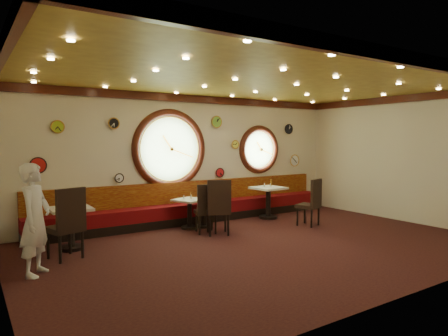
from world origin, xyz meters
TOP-DOWN VIEW (x-y plane):
  - floor at (0.00, 0.00)m, footprint 9.00×6.00m
  - ceiling at (0.00, 0.00)m, footprint 9.00×6.00m
  - wall_back at (0.00, 3.00)m, footprint 9.00×0.02m
  - wall_front at (0.00, -3.00)m, footprint 9.00×0.02m
  - wall_right at (4.50, 0.00)m, footprint 0.02×6.00m
  - molding_back at (0.00, 2.95)m, footprint 9.00×0.10m
  - molding_front at (0.00, -2.95)m, footprint 9.00×0.10m
  - molding_right at (4.45, 0.00)m, footprint 0.10×6.00m
  - banquette_base at (0.00, 2.72)m, footprint 8.00×0.55m
  - banquette_seat at (0.00, 2.72)m, footprint 8.00×0.55m
  - banquette_back at (0.00, 2.94)m, footprint 8.00×0.10m
  - porthole_left_glass at (-0.60, 3.00)m, footprint 1.66×0.02m
  - porthole_left_frame at (-0.60, 2.98)m, footprint 1.98×0.18m
  - porthole_left_ring at (-0.60, 2.95)m, footprint 1.61×0.03m
  - porthole_right_glass at (2.20, 3.00)m, footprint 1.10×0.02m
  - porthole_right_frame at (2.20, 2.98)m, footprint 1.38×0.18m
  - porthole_right_ring at (2.20, 2.95)m, footprint 1.09×0.03m
  - wall_clock_0 at (-3.60, 2.96)m, footprint 0.32×0.03m
  - wall_clock_1 at (3.55, 2.96)m, footprint 0.34×0.03m
  - wall_clock_2 at (1.35, 2.96)m, footprint 0.22×0.03m
  - wall_clock_3 at (-3.20, 2.96)m, footprint 0.26×0.03m
  - wall_clock_4 at (0.85, 2.96)m, footprint 0.24×0.03m
  - wall_clock_5 at (0.75, 2.96)m, footprint 0.30×0.03m
  - wall_clock_6 at (-2.00, 2.96)m, footprint 0.24×0.03m
  - wall_clock_7 at (3.30, 2.96)m, footprint 0.28×0.03m
  - wall_clock_8 at (-1.90, 2.96)m, footprint 0.20×0.03m
  - table_a at (-3.23, 1.81)m, footprint 0.74×0.74m
  - table_b at (-0.51, 2.15)m, footprint 0.80×0.80m
  - table_c at (-0.12, 2.12)m, footprint 0.69×0.69m
  - table_d at (1.83, 2.10)m, footprint 0.81×0.81m
  - chair_a at (-3.42, 1.15)m, footprint 0.66×0.66m
  - chair_b at (-0.43, 1.49)m, footprint 0.58×0.58m
  - chair_c at (-0.29, 1.23)m, footprint 0.68×0.68m
  - chair_d at (2.10, 0.79)m, footprint 0.60×0.60m
  - condiment_a_salt at (-3.28, 1.90)m, footprint 0.03×0.03m
  - condiment_b_salt at (-0.62, 2.22)m, footprint 0.03×0.03m
  - condiment_c_salt at (-0.22, 2.21)m, footprint 0.04×0.04m
  - condiment_d_salt at (1.76, 2.19)m, footprint 0.04×0.04m
  - condiment_a_pepper at (-3.18, 1.81)m, footprint 0.03×0.03m
  - condiment_b_pepper at (-0.46, 2.16)m, footprint 0.04×0.04m
  - condiment_c_pepper at (-0.12, 2.14)m, footprint 0.03×0.03m
  - condiment_d_pepper at (1.89, 2.10)m, footprint 0.03×0.03m
  - condiment_a_bottle at (-3.13, 1.84)m, footprint 0.06×0.06m
  - condiment_b_bottle at (-0.44, 2.20)m, footprint 0.05×0.05m
  - condiment_c_bottle at (-0.06, 2.15)m, footprint 0.04×0.04m
  - condiment_d_bottle at (1.99, 2.20)m, footprint 0.06×0.06m
  - waiter at (-4.00, 0.61)m, footprint 0.69×0.75m

SIDE VIEW (x-z plane):
  - floor at x=0.00m, z-range 0.00..0.00m
  - banquette_base at x=0.00m, z-range 0.00..0.20m
  - banquette_seat at x=0.00m, z-range 0.20..0.50m
  - table_c at x=-0.12m, z-range 0.09..0.78m
  - table_b at x=-0.51m, z-range 0.09..0.79m
  - table_a at x=-3.23m, z-range 0.10..0.91m
  - table_d at x=1.83m, z-range 0.11..0.95m
  - chair_b at x=-0.43m, z-range 0.29..0.97m
  - chair_d at x=2.10m, z-range 0.30..1.00m
  - chair_c at x=-0.29m, z-range 0.32..1.07m
  - chair_a at x=-3.42m, z-range 0.33..1.11m
  - condiment_c_pepper at x=-0.12m, z-range 0.69..0.78m
  - condiment_c_salt at x=-0.22m, z-range 0.69..0.79m
  - condiment_b_salt at x=-0.62m, z-range 0.70..0.79m
  - condiment_b_pepper at x=-0.46m, z-range 0.70..0.80m
  - banquette_back at x=0.00m, z-range 0.48..1.02m
  - condiment_c_bottle at x=-0.06m, z-range 0.69..0.83m
  - condiment_b_bottle at x=-0.44m, z-range 0.70..0.85m
  - condiment_a_pepper at x=-3.18m, z-range 0.80..0.90m
  - condiment_a_salt at x=-3.28m, z-range 0.80..0.90m
  - waiter at x=-4.00m, z-range 0.00..1.72m
  - condiment_d_pepper at x=1.89m, z-range 0.84..0.93m
  - condiment_d_salt at x=1.76m, z-range 0.84..0.94m
  - condiment_a_bottle at x=-3.13m, z-range 0.80..0.98m
  - condiment_d_bottle at x=1.99m, z-range 0.84..1.02m
  - wall_clock_4 at x=0.85m, z-range 1.08..1.32m
  - wall_clock_8 at x=-1.90m, z-range 1.10..1.30m
  - wall_clock_1 at x=3.55m, z-range 1.28..1.62m
  - wall_clock_0 at x=-3.60m, z-range 1.39..1.71m
  - wall_back at x=0.00m, z-range 0.00..3.20m
  - wall_front at x=0.00m, z-range 0.00..3.20m
  - wall_right at x=4.50m, z-range 0.00..3.20m
  - porthole_right_ring at x=2.20m, z-range 1.26..2.34m
  - porthole_right_glass at x=2.20m, z-range 1.25..2.35m
  - porthole_right_frame at x=2.20m, z-range 1.11..2.49m
  - porthole_left_glass at x=-0.60m, z-range 1.02..2.68m
  - porthole_left_frame at x=-0.60m, z-range 0.86..2.84m
  - porthole_left_ring at x=-0.60m, z-range 1.04..2.66m
  - wall_clock_2 at x=1.35m, z-range 1.84..2.06m
  - wall_clock_3 at x=-3.20m, z-range 2.22..2.48m
  - wall_clock_7 at x=3.30m, z-range 2.26..2.54m
  - wall_clock_6 at x=-2.00m, z-range 2.33..2.57m
  - wall_clock_5 at x=0.75m, z-range 2.40..2.70m
  - molding_back at x=0.00m, z-range 3.02..3.20m
  - molding_front at x=0.00m, z-range 3.02..3.20m
  - molding_right at x=4.45m, z-range 3.02..3.20m
  - ceiling at x=0.00m, z-range 3.19..3.21m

